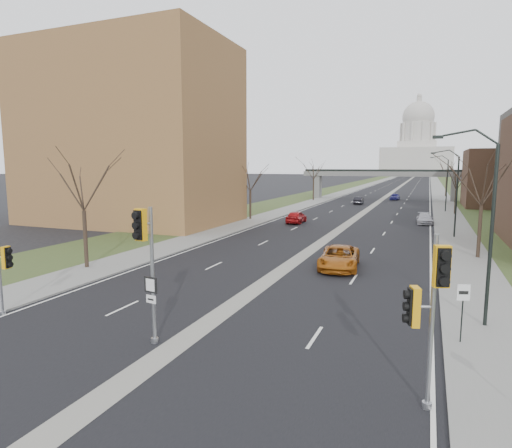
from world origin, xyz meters
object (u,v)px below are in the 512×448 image
Objects in this scene: car_left_far at (359,200)px; car_left_near at (296,217)px; signal_pole_median at (146,251)px; car_right_near at (339,257)px; car_right_far at (395,197)px; car_right_mid at (425,219)px; speed_limit_sign at (463,303)px; signal_pole_right at (429,299)px.

car_left_near is at bearing 82.33° from car_left_far.
car_right_near is at bearing 82.76° from signal_pole_median.
car_left_near is 44.24m from car_right_far.
signal_pole_median is 1.31× the size of car_left_far.
car_right_mid is at bearing 72.97° from car_right_near.
car_left_near is (-5.19, 38.16, -3.12)m from signal_pole_median.
car_right_mid is at bearing 72.69° from speed_limit_sign.
car_right_mid is (11.84, -25.03, -0.06)m from car_left_far.
signal_pole_right is 2.20× the size of speed_limit_sign.
speed_limit_sign reaches higher than car_left_near.
signal_pole_median is 1.21× the size of car_left_near.
car_left_far is (3.28, 30.23, -0.08)m from car_left_near.
signal_pole_median is at bearing 96.08° from car_left_near.
car_right_near is at bearing -104.28° from car_right_mid.
signal_pole_right is 18.07m from car_right_near.
car_right_mid is (5.36, 27.35, -0.14)m from car_right_near.
car_right_near is (4.56, 16.01, -3.13)m from signal_pole_median.
car_right_near is at bearing 102.49° from speed_limit_sign.
signal_pole_right is at bearing 109.98° from car_left_near.
speed_limit_sign is 65.03m from car_left_far.
signal_pole_right is at bearing 98.53° from car_left_far.
car_left_near is at bearing -96.90° from car_right_far.
car_left_near is 30.41m from car_left_far.
signal_pole_right is at bearing -92.67° from car_right_mid.
car_left_far and car_right_far have the same top height.
car_left_near is at bearing -164.20° from car_right_mid.
speed_limit_sign is 13.31m from car_right_near.
speed_limit_sign is at bearing 31.04° from signal_pole_median.
car_right_mid is at bearing 113.83° from car_left_far.
car_left_far is 0.76× the size of car_right_near.
car_right_near is at bearing 90.35° from signal_pole_right.
car_left_far is 27.69m from car_right_mid.
car_left_near reaches higher than car_right_mid.
car_right_near is (9.76, -22.15, -0.01)m from car_left_near.
car_left_far is at bearing -108.38° from car_right_far.
car_right_near is at bearing -84.57° from car_right_far.
signal_pole_median is 12.80m from speed_limit_sign.
signal_pole_right is 1.27× the size of car_right_far.
car_right_far reaches higher than car_right_mid.
signal_pole_median is 38.64m from car_left_near.
car_right_mid is (9.92, 43.36, -3.26)m from signal_pole_median.
signal_pole_median is 1.35× the size of car_right_far.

